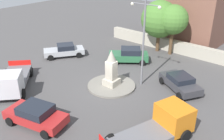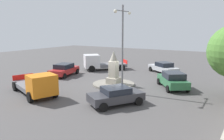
{
  "view_description": "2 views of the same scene",
  "coord_description": "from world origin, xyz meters",
  "px_view_note": "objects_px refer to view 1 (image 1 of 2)",
  "views": [
    {
      "loc": [
        -12.02,
        15.29,
        10.74
      ],
      "look_at": [
        0.39,
        -0.57,
        1.29
      ],
      "focal_mm": 39.96,
      "sensor_mm": 36.0,
      "label": 1
    },
    {
      "loc": [
        -18.58,
        -11.08,
        5.61
      ],
      "look_at": [
        0.35,
        0.4,
        1.45
      ],
      "focal_mm": 35.03,
      "sensor_mm": 36.0,
      "label": 2
    }
  ],
  "objects_px": {
    "corner_building": "(199,5)",
    "tree_mid_cluster": "(160,19)",
    "car_green_parked_right": "(129,55)",
    "truck_orange_parked_left": "(161,126)",
    "car_red_far_side": "(36,115)",
    "car_silver_near_island": "(64,50)",
    "tree_near_wall": "(173,20)",
    "truck_white_waiting": "(11,81)",
    "streetlamp": "(144,36)",
    "monument": "(111,70)",
    "car_dark_grey_passing": "(180,82)"
  },
  "relations": [
    {
      "from": "streetlamp",
      "to": "tree_near_wall",
      "type": "distance_m",
      "value": 8.53
    },
    {
      "from": "truck_orange_parked_left",
      "to": "car_silver_near_island",
      "type": "bearing_deg",
      "value": -20.86
    },
    {
      "from": "car_dark_grey_passing",
      "to": "car_silver_near_island",
      "type": "height_order",
      "value": "car_silver_near_island"
    },
    {
      "from": "monument",
      "to": "tree_near_wall",
      "type": "relative_size",
      "value": 0.57
    },
    {
      "from": "streetlamp",
      "to": "car_dark_grey_passing",
      "type": "height_order",
      "value": "streetlamp"
    },
    {
      "from": "car_red_far_side",
      "to": "tree_mid_cluster",
      "type": "xyz_separation_m",
      "value": [
        0.45,
        -17.93,
        3.09
      ]
    },
    {
      "from": "car_green_parked_right",
      "to": "tree_mid_cluster",
      "type": "bearing_deg",
      "value": -98.36
    },
    {
      "from": "streetlamp",
      "to": "car_red_far_side",
      "type": "distance_m",
      "value": 10.48
    },
    {
      "from": "car_dark_grey_passing",
      "to": "streetlamp",
      "type": "bearing_deg",
      "value": 20.67
    },
    {
      "from": "car_green_parked_right",
      "to": "tree_mid_cluster",
      "type": "distance_m",
      "value": 5.91
    },
    {
      "from": "monument",
      "to": "truck_orange_parked_left",
      "type": "relative_size",
      "value": 0.53
    },
    {
      "from": "monument",
      "to": "tree_near_wall",
      "type": "distance_m",
      "value": 10.71
    },
    {
      "from": "car_silver_near_island",
      "to": "tree_near_wall",
      "type": "bearing_deg",
      "value": -138.75
    },
    {
      "from": "monument",
      "to": "streetlamp",
      "type": "bearing_deg",
      "value": -132.78
    },
    {
      "from": "car_dark_grey_passing",
      "to": "car_silver_near_island",
      "type": "distance_m",
      "value": 13.68
    },
    {
      "from": "car_red_far_side",
      "to": "tree_mid_cluster",
      "type": "bearing_deg",
      "value": -88.57
    },
    {
      "from": "car_red_far_side",
      "to": "tree_mid_cluster",
      "type": "distance_m",
      "value": 18.2
    },
    {
      "from": "car_dark_grey_passing",
      "to": "truck_orange_parked_left",
      "type": "bearing_deg",
      "value": 104.05
    },
    {
      "from": "car_dark_grey_passing",
      "to": "corner_building",
      "type": "bearing_deg",
      "value": -73.48
    },
    {
      "from": "car_green_parked_right",
      "to": "tree_mid_cluster",
      "type": "relative_size",
      "value": 0.74
    },
    {
      "from": "car_green_parked_right",
      "to": "car_red_far_side",
      "type": "distance_m",
      "value": 12.97
    },
    {
      "from": "car_green_parked_right",
      "to": "truck_white_waiting",
      "type": "bearing_deg",
      "value": 70.16
    },
    {
      "from": "car_red_far_side",
      "to": "truck_white_waiting",
      "type": "height_order",
      "value": "truck_white_waiting"
    },
    {
      "from": "streetlamp",
      "to": "monument",
      "type": "bearing_deg",
      "value": 47.22
    },
    {
      "from": "truck_orange_parked_left",
      "to": "car_red_far_side",
      "type": "bearing_deg",
      "value": 28.03
    },
    {
      "from": "car_green_parked_right",
      "to": "car_red_far_side",
      "type": "bearing_deg",
      "value": 95.24
    },
    {
      "from": "streetlamp",
      "to": "tree_mid_cluster",
      "type": "xyz_separation_m",
      "value": [
        3.02,
        -8.5,
        -0.71
      ]
    },
    {
      "from": "monument",
      "to": "tree_near_wall",
      "type": "bearing_deg",
      "value": -92.96
    },
    {
      "from": "streetlamp",
      "to": "tree_near_wall",
      "type": "bearing_deg",
      "value": -81.16
    },
    {
      "from": "car_red_far_side",
      "to": "tree_near_wall",
      "type": "height_order",
      "value": "tree_near_wall"
    },
    {
      "from": "car_silver_near_island",
      "to": "tree_mid_cluster",
      "type": "distance_m",
      "value": 11.51
    },
    {
      "from": "monument",
      "to": "car_silver_near_island",
      "type": "xyz_separation_m",
      "value": [
        8.67,
        -2.34,
        -0.91
      ]
    },
    {
      "from": "monument",
      "to": "car_silver_near_island",
      "type": "bearing_deg",
      "value": -15.12
    },
    {
      "from": "car_green_parked_right",
      "to": "truck_orange_parked_left",
      "type": "bearing_deg",
      "value": 133.62
    },
    {
      "from": "car_dark_grey_passing",
      "to": "car_green_parked_right",
      "type": "distance_m",
      "value": 7.27
    },
    {
      "from": "corner_building",
      "to": "tree_mid_cluster",
      "type": "relative_size",
      "value": 1.59
    },
    {
      "from": "car_red_far_side",
      "to": "car_green_parked_right",
      "type": "bearing_deg",
      "value": -84.76
    },
    {
      "from": "corner_building",
      "to": "tree_mid_cluster",
      "type": "distance_m",
      "value": 6.98
    },
    {
      "from": "car_dark_grey_passing",
      "to": "car_green_parked_right",
      "type": "relative_size",
      "value": 0.99
    },
    {
      "from": "car_green_parked_right",
      "to": "corner_building",
      "type": "distance_m",
      "value": 12.59
    },
    {
      "from": "car_green_parked_right",
      "to": "truck_white_waiting",
      "type": "distance_m",
      "value": 12.18
    },
    {
      "from": "truck_orange_parked_left",
      "to": "truck_white_waiting",
      "type": "distance_m",
      "value": 12.94
    },
    {
      "from": "streetlamp",
      "to": "car_green_parked_right",
      "type": "distance_m",
      "value": 6.36
    },
    {
      "from": "monument",
      "to": "truck_white_waiting",
      "type": "xyz_separation_m",
      "value": [
        6.04,
        5.97,
        -0.6
      ]
    },
    {
      "from": "car_dark_grey_passing",
      "to": "car_silver_near_island",
      "type": "xyz_separation_m",
      "value": [
        13.65,
        0.84,
        -0.0
      ]
    },
    {
      "from": "car_silver_near_island",
      "to": "car_green_parked_right",
      "type": "bearing_deg",
      "value": -155.0
    },
    {
      "from": "truck_orange_parked_left",
      "to": "truck_white_waiting",
      "type": "relative_size",
      "value": 1.09
    },
    {
      "from": "car_dark_grey_passing",
      "to": "truck_white_waiting",
      "type": "relative_size",
      "value": 0.78
    },
    {
      "from": "corner_building",
      "to": "tree_mid_cluster",
      "type": "height_order",
      "value": "corner_building"
    },
    {
      "from": "tree_near_wall",
      "to": "corner_building",
      "type": "bearing_deg",
      "value": -92.68
    }
  ]
}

